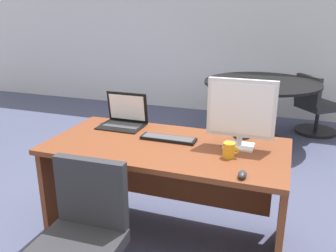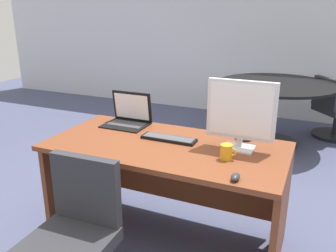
{
  "view_description": "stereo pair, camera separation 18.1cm",
  "coord_description": "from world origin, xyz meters",
  "px_view_note": "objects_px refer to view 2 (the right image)",
  "views": [
    {
      "loc": [
        0.77,
        -2.14,
        1.64
      ],
      "look_at": [
        0.0,
        0.04,
        0.87
      ],
      "focal_mm": 37.65,
      "sensor_mm": 36.0,
      "label": 1
    },
    {
      "loc": [
        0.94,
        -2.07,
        1.64
      ],
      "look_at": [
        0.0,
        0.04,
        0.87
      ],
      "focal_mm": 37.65,
      "sensor_mm": 36.0,
      "label": 2
    }
  ],
  "objects_px": {
    "monitor": "(241,112)",
    "desk": "(169,170)",
    "coffee_mug": "(227,152)",
    "keyboard": "(169,139)",
    "laptop": "(129,114)",
    "mouse": "(235,177)",
    "desk_lamp": "(245,104)",
    "meeting_table": "(275,98)",
    "meeting_chair_near": "(333,114)",
    "office_chair": "(74,248)"
  },
  "relations": [
    {
      "from": "desk",
      "to": "monitor",
      "type": "relative_size",
      "value": 3.55
    },
    {
      "from": "desk",
      "to": "meeting_chair_near",
      "type": "xyz_separation_m",
      "value": [
        1.12,
        2.83,
        -0.2
      ]
    },
    {
      "from": "mouse",
      "to": "meeting_table",
      "type": "distance_m",
      "value": 2.65
    },
    {
      "from": "mouse",
      "to": "coffee_mug",
      "type": "xyz_separation_m",
      "value": [
        -0.12,
        0.26,
        0.03
      ]
    },
    {
      "from": "mouse",
      "to": "meeting_chair_near",
      "type": "distance_m",
      "value": 3.29
    },
    {
      "from": "desk",
      "to": "keyboard",
      "type": "height_order",
      "value": "keyboard"
    },
    {
      "from": "mouse",
      "to": "monitor",
      "type": "bearing_deg",
      "value": 101.06
    },
    {
      "from": "desk_lamp",
      "to": "keyboard",
      "type": "bearing_deg",
      "value": -156.78
    },
    {
      "from": "laptop",
      "to": "office_chair",
      "type": "height_order",
      "value": "laptop"
    },
    {
      "from": "monitor",
      "to": "coffee_mug",
      "type": "xyz_separation_m",
      "value": [
        -0.03,
        -0.2,
        -0.21
      ]
    },
    {
      "from": "mouse",
      "to": "desk_lamp",
      "type": "relative_size",
      "value": 0.23
    },
    {
      "from": "meeting_table",
      "to": "keyboard",
      "type": "bearing_deg",
      "value": -101.29
    },
    {
      "from": "coffee_mug",
      "to": "meeting_table",
      "type": "xyz_separation_m",
      "value": [
        -0.02,
        2.38,
        -0.2
      ]
    },
    {
      "from": "coffee_mug",
      "to": "desk_lamp",
      "type": "bearing_deg",
      "value": 86.46
    },
    {
      "from": "desk",
      "to": "office_chair",
      "type": "relative_size",
      "value": 1.95
    },
    {
      "from": "keyboard",
      "to": "office_chair",
      "type": "xyz_separation_m",
      "value": [
        -0.23,
        -0.83,
        -0.42
      ]
    },
    {
      "from": "coffee_mug",
      "to": "keyboard",
      "type": "bearing_deg",
      "value": 161.0
    },
    {
      "from": "monitor",
      "to": "meeting_table",
      "type": "bearing_deg",
      "value": 91.32
    },
    {
      "from": "laptop",
      "to": "meeting_table",
      "type": "height_order",
      "value": "laptop"
    },
    {
      "from": "monitor",
      "to": "laptop",
      "type": "relative_size",
      "value": 1.35
    },
    {
      "from": "laptop",
      "to": "office_chair",
      "type": "relative_size",
      "value": 0.41
    },
    {
      "from": "mouse",
      "to": "meeting_table",
      "type": "height_order",
      "value": "mouse"
    },
    {
      "from": "laptop",
      "to": "desk_lamp",
      "type": "height_order",
      "value": "desk_lamp"
    },
    {
      "from": "desk_lamp",
      "to": "coffee_mug",
      "type": "relative_size",
      "value": 3.62
    },
    {
      "from": "monitor",
      "to": "keyboard",
      "type": "height_order",
      "value": "monitor"
    },
    {
      "from": "office_chair",
      "to": "meeting_table",
      "type": "relative_size",
      "value": 0.59
    },
    {
      "from": "keyboard",
      "to": "monitor",
      "type": "bearing_deg",
      "value": 4.39
    },
    {
      "from": "office_chair",
      "to": "meeting_chair_near",
      "type": "distance_m",
      "value": 3.87
    },
    {
      "from": "laptop",
      "to": "meeting_table",
      "type": "xyz_separation_m",
      "value": [
        0.89,
        2.01,
        -0.23
      ]
    },
    {
      "from": "desk",
      "to": "monitor",
      "type": "height_order",
      "value": "monitor"
    },
    {
      "from": "desk_lamp",
      "to": "coffee_mug",
      "type": "bearing_deg",
      "value": -93.54
    },
    {
      "from": "monitor",
      "to": "desk",
      "type": "bearing_deg",
      "value": -171.72
    },
    {
      "from": "mouse",
      "to": "meeting_table",
      "type": "xyz_separation_m",
      "value": [
        -0.14,
        2.64,
        -0.17
      ]
    },
    {
      "from": "coffee_mug",
      "to": "office_chair",
      "type": "height_order",
      "value": "same"
    },
    {
      "from": "desk_lamp",
      "to": "meeting_table",
      "type": "xyz_separation_m",
      "value": [
        -0.04,
        2.02,
        -0.42
      ]
    },
    {
      "from": "office_chair",
      "to": "meeting_table",
      "type": "height_order",
      "value": "office_chair"
    },
    {
      "from": "coffee_mug",
      "to": "meeting_chair_near",
      "type": "xyz_separation_m",
      "value": [
        0.67,
        2.96,
        -0.47
      ]
    },
    {
      "from": "coffee_mug",
      "to": "meeting_table",
      "type": "relative_size",
      "value": 0.07
    },
    {
      "from": "desk",
      "to": "coffee_mug",
      "type": "relative_size",
      "value": 16.06
    },
    {
      "from": "laptop",
      "to": "mouse",
      "type": "bearing_deg",
      "value": -31.68
    },
    {
      "from": "laptop",
      "to": "meeting_chair_near",
      "type": "bearing_deg",
      "value": 58.48
    },
    {
      "from": "monitor",
      "to": "laptop",
      "type": "bearing_deg",
      "value": 169.19
    },
    {
      "from": "keyboard",
      "to": "meeting_chair_near",
      "type": "relative_size",
      "value": 0.49
    },
    {
      "from": "laptop",
      "to": "desk",
      "type": "bearing_deg",
      "value": -28.51
    },
    {
      "from": "coffee_mug",
      "to": "meeting_chair_near",
      "type": "distance_m",
      "value": 3.07
    },
    {
      "from": "laptop",
      "to": "office_chair",
      "type": "xyz_separation_m",
      "value": [
        0.22,
        -1.05,
        -0.49
      ]
    },
    {
      "from": "office_chair",
      "to": "desk_lamp",
      "type": "bearing_deg",
      "value": 55.43
    },
    {
      "from": "monitor",
      "to": "coffee_mug",
      "type": "relative_size",
      "value": 4.52
    },
    {
      "from": "office_chair",
      "to": "meeting_table",
      "type": "xyz_separation_m",
      "value": [
        0.67,
        3.05,
        0.26
      ]
    },
    {
      "from": "mouse",
      "to": "meeting_table",
      "type": "bearing_deg",
      "value": 93.02
    }
  ]
}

